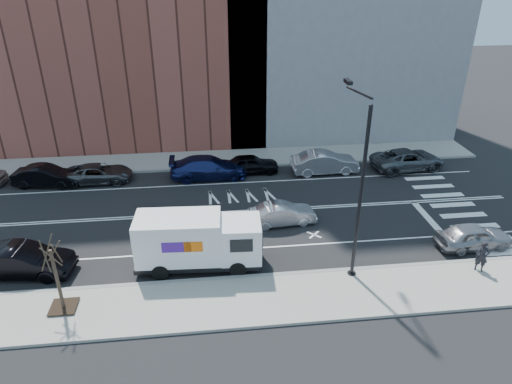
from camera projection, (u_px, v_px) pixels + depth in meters
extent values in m
plane|color=black|center=(211.00, 213.00, 29.30)|extent=(120.00, 120.00, 0.00)
cube|color=gray|center=(216.00, 303.00, 21.46)|extent=(44.00, 3.60, 0.15)
cube|color=gray|center=(208.00, 160.00, 37.07)|extent=(44.00, 3.60, 0.15)
cube|color=gray|center=(215.00, 279.00, 23.05)|extent=(44.00, 0.25, 0.17)
cube|color=gray|center=(209.00, 168.00, 35.47)|extent=(44.00, 0.25, 0.17)
cube|color=brown|center=(102.00, 9.00, 37.35)|extent=(26.00, 10.00, 22.00)
cylinder|color=black|center=(360.00, 199.00, 21.42)|extent=(0.18, 0.18, 9.00)
cylinder|color=black|center=(351.00, 274.00, 23.41)|extent=(0.44, 0.44, 0.20)
sphere|color=black|center=(371.00, 106.00, 19.41)|extent=(0.20, 0.20, 0.20)
cylinder|color=black|center=(359.00, 92.00, 20.85)|extent=(0.11, 3.49, 0.48)
cube|color=black|center=(348.00, 82.00, 22.32)|extent=(0.25, 0.80, 0.18)
cube|color=#FFF2CC|center=(348.00, 84.00, 22.36)|extent=(0.18, 0.55, 0.03)
cube|color=black|center=(64.00, 306.00, 21.03)|extent=(1.20, 1.20, 0.04)
cylinder|color=#382B1E|center=(57.00, 280.00, 20.35)|extent=(0.16, 0.16, 3.20)
cylinder|color=#382B1E|center=(57.00, 254.00, 19.74)|extent=(0.06, 0.80, 1.44)
cylinder|color=#382B1E|center=(54.00, 251.00, 19.93)|extent=(0.81, 0.31, 1.19)
cylinder|color=#382B1E|center=(47.00, 252.00, 19.83)|extent=(0.58, 0.76, 1.50)
cylinder|color=#382B1E|center=(45.00, 256.00, 19.57)|extent=(0.47, 0.61, 1.37)
cylinder|color=#382B1E|center=(51.00, 257.00, 19.51)|extent=(0.72, 0.29, 1.13)
cube|color=black|center=(198.00, 258.00, 24.04)|extent=(6.48, 2.49, 0.31)
cube|color=white|center=(241.00, 239.00, 23.66)|extent=(2.17, 2.32, 2.06)
cube|color=black|center=(261.00, 233.00, 23.58)|extent=(0.16, 1.90, 0.98)
cube|color=black|center=(241.00, 246.00, 22.52)|extent=(1.13, 0.10, 0.72)
cube|color=black|center=(240.00, 223.00, 24.52)|extent=(1.13, 0.10, 0.72)
cube|color=black|center=(260.00, 255.00, 24.18)|extent=(0.26, 2.06, 0.36)
cube|color=white|center=(179.00, 237.00, 23.39)|extent=(4.44, 2.49, 2.37)
cube|color=#47198C|center=(176.00, 248.00, 22.29)|extent=(1.44, 0.10, 0.57)
cube|color=orange|center=(193.00, 247.00, 22.34)|extent=(0.93, 0.07, 0.57)
cube|color=#47198C|center=(180.00, 223.00, 24.35)|extent=(1.44, 0.10, 0.57)
cube|color=orange|center=(196.00, 223.00, 24.39)|extent=(0.93, 0.07, 0.57)
cylinder|color=black|center=(238.00, 269.00, 23.25)|extent=(0.88, 0.33, 0.86)
cylinder|color=black|center=(237.00, 247.00, 25.09)|extent=(0.88, 0.33, 0.86)
cylinder|color=black|center=(160.00, 272.00, 23.04)|extent=(0.88, 0.33, 0.86)
cylinder|color=black|center=(165.00, 249.00, 24.87)|extent=(0.88, 0.33, 0.86)
imported|color=black|center=(46.00, 176.00, 32.62)|extent=(4.71, 2.18, 1.50)
imported|color=#474B4E|center=(99.00, 173.00, 33.21)|extent=(4.83, 2.30, 1.33)
imported|color=navy|center=(209.00, 167.00, 33.78)|extent=(5.71, 2.37, 1.65)
imported|color=black|center=(251.00, 164.00, 34.61)|extent=(4.27, 1.83, 1.44)
imported|color=#B1B1B6|center=(325.00, 162.00, 34.61)|extent=(5.11, 1.92, 1.67)
imported|color=#4E5256|center=(408.00, 160.00, 35.25)|extent=(5.89, 3.23, 1.56)
imported|color=silver|center=(282.00, 214.00, 27.85)|extent=(4.22, 1.85, 1.35)
imported|color=black|center=(23.00, 261.00, 23.23)|extent=(5.15, 2.34, 1.64)
imported|color=#9A9A9F|center=(474.00, 236.00, 25.51)|extent=(4.32, 1.96, 1.44)
imported|color=black|center=(482.00, 256.00, 23.28)|extent=(0.73, 0.63, 1.70)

